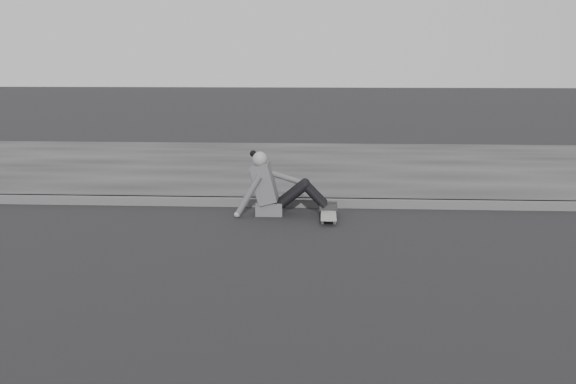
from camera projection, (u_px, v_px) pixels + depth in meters
name	position (u px, v px, depth m)	size (l,w,h in m)	color
ground	(488.00, 266.00, 6.57)	(80.00, 80.00, 0.00)	black
curb	(442.00, 204.00, 9.08)	(24.00, 0.16, 0.12)	#4A4A4A
sidewalk	(413.00, 168.00, 12.03)	(24.00, 6.00, 0.12)	#323232
skateboard	(328.00, 214.00, 8.46)	(0.20, 0.78, 0.09)	gray
seated_woman	(274.00, 188.00, 8.68)	(1.38, 0.46, 0.88)	#4D4D4F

